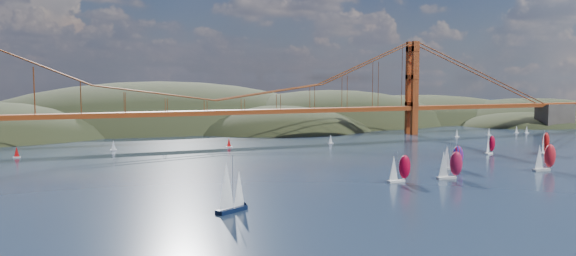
% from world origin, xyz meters
% --- Properties ---
extents(ground, '(1200.00, 1200.00, 0.00)m').
position_xyz_m(ground, '(0.00, 0.00, 0.00)').
color(ground, black).
rests_on(ground, ground).
extents(headlands, '(725.00, 225.00, 96.00)m').
position_xyz_m(headlands, '(44.95, 278.29, -12.46)').
color(headlands, black).
rests_on(headlands, ground).
extents(bridge, '(552.00, 12.00, 55.00)m').
position_xyz_m(bridge, '(-1.75, 180.00, 32.23)').
color(bridge, '#903710').
rests_on(bridge, ground).
extents(sloop_navy, '(9.76, 8.01, 14.23)m').
position_xyz_m(sloop_navy, '(-34.69, 30.67, 6.28)').
color(sloop_navy, black).
rests_on(sloop_navy, ground).
extents(racer_0, '(8.66, 3.84, 9.82)m').
position_xyz_m(racer_0, '(26.96, 49.84, 4.64)').
color(racer_0, white).
rests_on(racer_0, ground).
extents(racer_1, '(9.20, 4.28, 10.39)m').
position_xyz_m(racer_1, '(45.74, 48.46, 4.91)').
color(racer_1, silver).
rests_on(racer_1, ground).
extents(racer_2, '(9.44, 3.85, 10.85)m').
position_xyz_m(racer_2, '(88.16, 49.35, 5.13)').
color(racer_2, silver).
rests_on(racer_2, ground).
extents(racer_3, '(8.05, 5.81, 9.04)m').
position_xyz_m(racer_3, '(101.90, 92.74, 4.27)').
color(racer_3, white).
rests_on(racer_3, ground).
extents(racer_4, '(9.34, 7.36, 10.62)m').
position_xyz_m(racer_4, '(123.68, 83.19, 5.02)').
color(racer_4, silver).
rests_on(racer_4, ground).
extents(racer_rwb, '(8.77, 4.37, 9.86)m').
position_xyz_m(racer_rwb, '(59.22, 64.37, 4.66)').
color(racer_rwb, silver).
rests_on(racer_rwb, ground).
extents(distant_boat_2, '(3.00, 2.00, 4.70)m').
position_xyz_m(distant_boat_2, '(-91.69, 156.94, 2.41)').
color(distant_boat_2, silver).
rests_on(distant_boat_2, ground).
extents(distant_boat_3, '(3.00, 2.00, 4.70)m').
position_xyz_m(distant_boat_3, '(-51.88, 166.74, 2.41)').
color(distant_boat_3, silver).
rests_on(distant_boat_3, ground).
extents(distant_boat_4, '(3.00, 2.00, 4.70)m').
position_xyz_m(distant_boat_4, '(133.92, 155.36, 2.41)').
color(distant_boat_4, silver).
rests_on(distant_boat_4, ground).
extents(distant_boat_5, '(3.00, 2.00, 4.70)m').
position_xyz_m(distant_boat_5, '(156.98, 155.52, 2.41)').
color(distant_boat_5, silver).
rests_on(distant_boat_5, ground).
extents(distant_boat_6, '(3.00, 2.00, 4.70)m').
position_xyz_m(distant_boat_6, '(182.93, 161.00, 2.41)').
color(distant_boat_6, silver).
rests_on(distant_boat_6, ground).
extents(distant_boat_7, '(3.00, 2.00, 4.70)m').
position_xyz_m(distant_boat_7, '(187.34, 157.35, 2.41)').
color(distant_boat_7, silver).
rests_on(distant_boat_7, ground).
extents(distant_boat_8, '(3.00, 2.00, 4.70)m').
position_xyz_m(distant_boat_8, '(53.10, 152.89, 2.41)').
color(distant_boat_8, silver).
rests_on(distant_boat_8, ground).
extents(distant_boat_9, '(3.00, 2.00, 4.70)m').
position_xyz_m(distant_boat_9, '(0.88, 157.64, 2.41)').
color(distant_boat_9, silver).
rests_on(distant_boat_9, ground).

